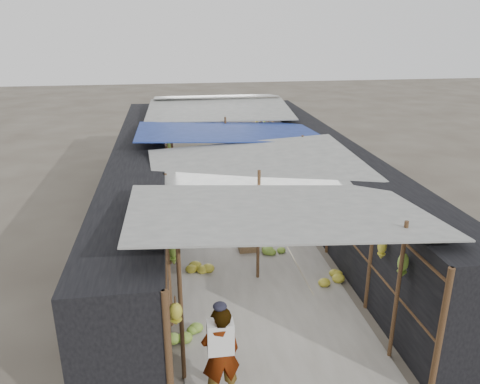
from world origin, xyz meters
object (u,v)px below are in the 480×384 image
crate_near (248,245)px  vendor_elderly (221,354)px  black_basin (266,175)px  vendor_seated (245,165)px  shopper_blue (200,188)px

crate_near → vendor_elderly: 5.09m
black_basin → crate_near: bearing=-106.0°
crate_near → vendor_seated: (0.87, 6.00, 0.35)m
crate_near → black_basin: 6.11m
crate_near → vendor_elderly: bearing=-105.8°
crate_near → vendor_seated: 6.08m
shopper_blue → crate_near: bearing=-95.5°
vendor_seated → black_basin: bearing=49.1°
vendor_elderly → vendor_seated: bearing=-111.0°
vendor_elderly → vendor_seated: (2.12, 10.89, -0.32)m
crate_near → shopper_blue: 2.88m
black_basin → shopper_blue: 4.35m
shopper_blue → vendor_seated: bearing=33.2°
vendor_elderly → crate_near: bearing=-114.4°
crate_near → black_basin: bearing=72.5°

